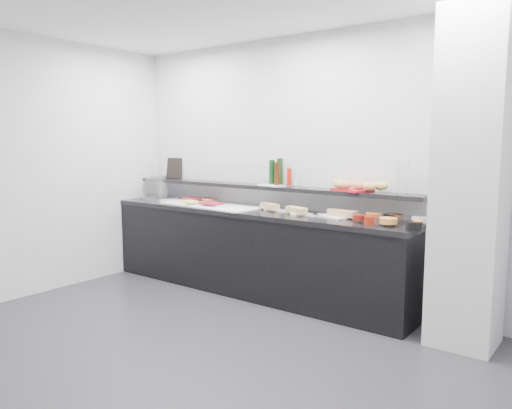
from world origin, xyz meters
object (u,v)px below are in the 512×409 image
Objects in this scene: sandwich_plate_mid at (306,214)px; bread_tray at (352,190)px; framed_print at (174,168)px; condiment_tray at (272,185)px; cloche_base at (162,198)px; carafe at (403,178)px.

bread_tray is (0.40, 0.18, 0.25)m from sandwich_plate_mid.
framed_print is (-2.10, 0.24, 0.37)m from sandwich_plate_mid.
condiment_tray is 0.79× the size of bread_tray.
condiment_tray is (1.56, 0.13, 0.24)m from cloche_base.
framed_print is at bearing 108.89° from cloche_base.
carafe is at bearing -9.86° from sandwich_plate_mid.
condiment_tray is 0.92m from bread_tray.
framed_print is 0.73× the size of bread_tray.
bread_tray is at bearing -16.85° from framed_print.
sandwich_plate_mid is at bearing -21.93° from framed_print.
carafe reaches higher than sandwich_plate_mid.
cloche_base is at bearing -156.03° from bread_tray.
cloche_base is 1.59m from condiment_tray.
framed_print is at bearing -169.76° from condiment_tray.
bread_tray is (2.48, 0.16, 0.24)m from cloche_base.
carafe reaches higher than bread_tray.
framed_print is (-0.02, 0.23, 0.36)m from cloche_base.
cloche_base is 1.95× the size of framed_print.
bread_tray is at bearing 177.47° from carafe.
bread_tray is 1.19× the size of carafe.
sandwich_plate_mid is at bearing -170.23° from carafe.
sandwich_plate_mid is 0.99m from carafe.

